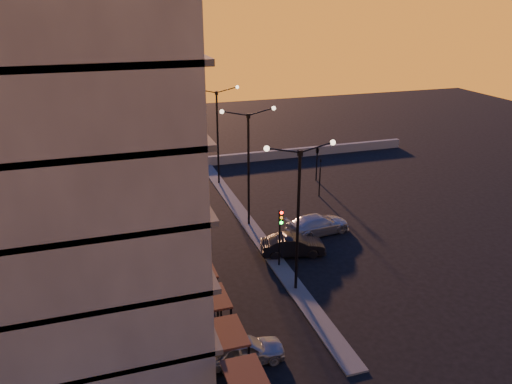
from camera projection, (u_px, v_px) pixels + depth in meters
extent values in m
plane|color=black|center=(296.00, 289.00, 31.27)|extent=(120.00, 120.00, 0.00)
cube|color=#4B4B49|center=(119.00, 283.00, 31.80)|extent=(5.00, 40.00, 0.12)
cube|color=#4B4B49|center=(249.00, 224.00, 40.12)|extent=(1.20, 36.00, 0.12)
cube|color=slate|center=(223.00, 160.00, 54.73)|extent=(44.00, 0.50, 1.00)
cylinder|color=#6A645D|center=(23.00, 97.00, 24.51)|extent=(14.00, 14.00, 25.00)
cube|color=#6A645D|center=(10.00, 119.00, 20.08)|extent=(14.00, 10.00, 25.00)
cylinder|color=black|center=(56.00, 288.00, 28.47)|extent=(14.16, 14.16, 2.40)
cube|color=black|center=(192.00, 272.00, 26.25)|extent=(0.15, 3.20, 1.20)
cylinder|color=black|center=(298.00, 224.00, 29.64)|extent=(0.18, 0.18, 9.00)
cube|color=black|center=(300.00, 153.00, 28.04)|extent=(0.25, 0.25, 0.35)
sphere|color=#FFE5B2|center=(267.00, 149.00, 27.31)|extent=(0.32, 0.32, 0.32)
sphere|color=#FFE5B2|center=(333.00, 142.00, 28.45)|extent=(0.32, 0.32, 0.32)
cylinder|color=black|center=(249.00, 172.00, 38.51)|extent=(0.18, 0.18, 9.00)
cube|color=black|center=(248.00, 116.00, 36.91)|extent=(0.25, 0.25, 0.35)
sphere|color=#FFE5B2|center=(222.00, 112.00, 36.18)|extent=(0.32, 0.32, 0.32)
sphere|color=#FFE5B2|center=(274.00, 108.00, 37.32)|extent=(0.32, 0.32, 0.32)
cylinder|color=black|center=(218.00, 139.00, 47.38)|extent=(0.18, 0.18, 9.00)
cube|color=black|center=(216.00, 93.00, 45.78)|extent=(0.25, 0.25, 0.35)
sphere|color=#FFE5B2|center=(195.00, 89.00, 45.05)|extent=(0.32, 0.32, 0.32)
sphere|color=#FFE5B2|center=(237.00, 87.00, 46.19)|extent=(0.32, 0.32, 0.32)
cylinder|color=black|center=(279.00, 245.00, 33.35)|extent=(0.12, 0.12, 3.20)
cube|color=black|center=(281.00, 217.00, 32.41)|extent=(0.28, 0.16, 1.00)
sphere|color=#FF0C05|center=(282.00, 213.00, 32.20)|extent=(0.20, 0.20, 0.20)
sphere|color=orange|center=(281.00, 218.00, 32.33)|extent=(0.20, 0.20, 0.20)
sphere|color=#0CFF26|center=(281.00, 223.00, 32.45)|extent=(0.20, 0.20, 0.20)
cylinder|color=black|center=(320.00, 182.00, 45.47)|extent=(0.12, 0.12, 2.80)
imported|color=black|center=(321.00, 163.00, 44.82)|extent=(0.13, 0.16, 0.80)
cylinder|color=black|center=(317.00, 167.00, 49.44)|extent=(0.12, 0.12, 2.80)
imported|color=black|center=(317.00, 150.00, 48.79)|extent=(0.42, 1.99, 0.80)
imported|color=#96999D|center=(245.00, 350.00, 24.85)|extent=(4.08, 1.79, 1.37)
imported|color=black|center=(293.00, 245.00, 35.22)|extent=(4.74, 2.45, 1.49)
imported|color=#A4A6AB|center=(318.00, 224.00, 38.46)|extent=(5.47, 2.89, 1.51)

